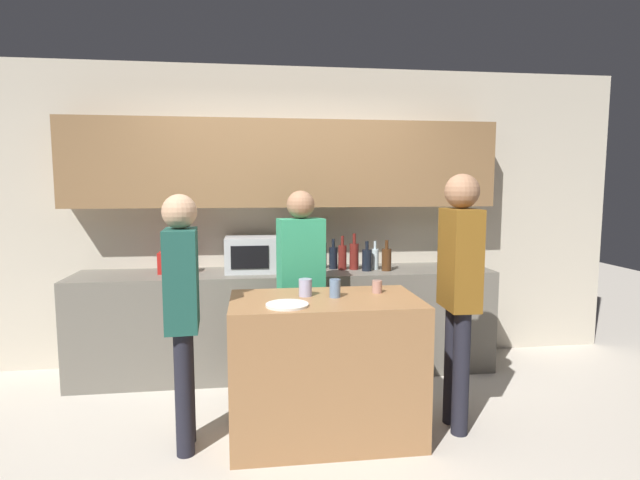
# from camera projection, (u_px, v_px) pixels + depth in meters

# --- Properties ---
(ground_plane) EXTENTS (14.00, 14.00, 0.00)m
(ground_plane) POSITION_uv_depth(u_px,v_px,m) (304.00, 453.00, 3.07)
(ground_plane) COLOR beige
(back_wall) EXTENTS (6.40, 0.40, 2.70)m
(back_wall) POSITION_uv_depth(u_px,v_px,m) (285.00, 197.00, 4.53)
(back_wall) COLOR beige
(back_wall) RESTS_ON ground_plane
(back_counter) EXTENTS (3.60, 0.62, 0.90)m
(back_counter) POSITION_uv_depth(u_px,v_px,m) (288.00, 321.00, 4.39)
(back_counter) COLOR #6B665B
(back_counter) RESTS_ON ground_plane
(kitchen_island) EXTENTS (1.22, 0.70, 0.92)m
(kitchen_island) POSITION_uv_depth(u_px,v_px,m) (325.00, 367.00, 3.26)
(kitchen_island) COLOR #996B42
(kitchen_island) RESTS_ON ground_plane
(microwave) EXTENTS (0.52, 0.39, 0.30)m
(microwave) POSITION_uv_depth(u_px,v_px,m) (256.00, 254.00, 4.32)
(microwave) COLOR #B7BABC
(microwave) RESTS_ON back_counter
(toaster) EXTENTS (0.26, 0.16, 0.18)m
(toaster) POSITION_uv_depth(u_px,v_px,m) (175.00, 262.00, 4.24)
(toaster) COLOR #B21E19
(toaster) RESTS_ON back_counter
(potted_plant) EXTENTS (0.14, 0.14, 0.40)m
(potted_plant) POSITION_uv_depth(u_px,v_px,m) (447.00, 245.00, 4.55)
(potted_plant) COLOR #333D4C
(potted_plant) RESTS_ON back_counter
(bottle_0) EXTENTS (0.07, 0.07, 0.32)m
(bottle_0) POSITION_uv_depth(u_px,v_px,m) (323.00, 255.00, 4.48)
(bottle_0) COLOR black
(bottle_0) RESTS_ON back_counter
(bottle_1) EXTENTS (0.08, 0.08, 0.27)m
(bottle_1) POSITION_uv_depth(u_px,v_px,m) (333.00, 257.00, 4.45)
(bottle_1) COLOR black
(bottle_1) RESTS_ON back_counter
(bottle_2) EXTENTS (0.07, 0.07, 0.30)m
(bottle_2) POSITION_uv_depth(u_px,v_px,m) (342.00, 257.00, 4.40)
(bottle_2) COLOR maroon
(bottle_2) RESTS_ON back_counter
(bottle_3) EXTENTS (0.08, 0.08, 0.32)m
(bottle_3) POSITION_uv_depth(u_px,v_px,m) (354.00, 256.00, 4.41)
(bottle_3) COLOR maroon
(bottle_3) RESTS_ON back_counter
(bottle_4) EXTENTS (0.08, 0.08, 0.26)m
(bottle_4) POSITION_uv_depth(u_px,v_px,m) (367.00, 260.00, 4.34)
(bottle_4) COLOR black
(bottle_4) RESTS_ON back_counter
(bottle_5) EXTENTS (0.07, 0.07, 0.25)m
(bottle_5) POSITION_uv_depth(u_px,v_px,m) (375.00, 259.00, 4.42)
(bottle_5) COLOR silver
(bottle_5) RESTS_ON back_counter
(bottle_6) EXTENTS (0.08, 0.08, 0.27)m
(bottle_6) POSITION_uv_depth(u_px,v_px,m) (387.00, 259.00, 4.35)
(bottle_6) COLOR #472814
(bottle_6) RESTS_ON back_counter
(plate_on_island) EXTENTS (0.26, 0.26, 0.01)m
(plate_on_island) POSITION_uv_depth(u_px,v_px,m) (287.00, 305.00, 3.00)
(plate_on_island) COLOR white
(plate_on_island) RESTS_ON kitchen_island
(cup_0) EXTENTS (0.07, 0.07, 0.12)m
(cup_0) POSITION_uv_depth(u_px,v_px,m) (335.00, 288.00, 3.23)
(cup_0) COLOR slate
(cup_0) RESTS_ON kitchen_island
(cup_1) EXTENTS (0.09, 0.09, 0.11)m
(cup_1) POSITION_uv_depth(u_px,v_px,m) (305.00, 287.00, 3.27)
(cup_1) COLOR #A2A0BE
(cup_1) RESTS_ON kitchen_island
(cup_2) EXTENTS (0.07, 0.07, 0.08)m
(cup_2) POSITION_uv_depth(u_px,v_px,m) (377.00, 287.00, 3.37)
(cup_2) COLOR tan
(cup_2) RESTS_ON kitchen_island
(person_left) EXTENTS (0.37, 0.24, 1.60)m
(person_left) POSITION_uv_depth(u_px,v_px,m) (301.00, 277.00, 3.79)
(person_left) COLOR black
(person_left) RESTS_ON ground_plane
(person_center) EXTENTS (0.23, 0.35, 1.72)m
(person_center) POSITION_uv_depth(u_px,v_px,m) (459.00, 279.00, 3.28)
(person_center) COLOR black
(person_center) RESTS_ON ground_plane
(person_right) EXTENTS (0.21, 0.35, 1.59)m
(person_right) POSITION_uv_depth(u_px,v_px,m) (182.00, 301.00, 3.03)
(person_right) COLOR black
(person_right) RESTS_ON ground_plane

